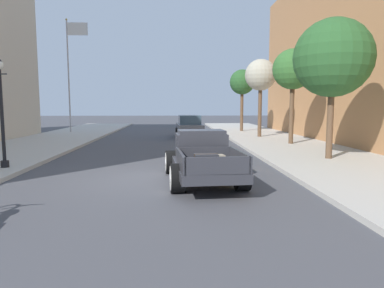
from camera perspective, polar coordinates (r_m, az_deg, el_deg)
The scene contains 10 objects.
ground_plane at distance 11.23m, azimuth -6.76°, elevation -5.74°, with size 140.00×140.00×0.00m, color #47474C.
sidewalk_right at distance 12.92m, azimuth 27.38°, elevation -4.47°, with size 5.50×64.00×0.15m, color #B7B2A8.
hotrod_truck_gunmetal at distance 10.93m, azimuth 1.55°, elevation -2.01°, with size 2.41×5.03×1.58m.
car_background_grey at distance 25.35m, azimuth -0.45°, elevation 2.81°, with size 2.03×4.38×1.65m.
street_lamp_near at distance 13.88m, azimuth -29.02°, elevation 5.74°, with size 0.50×0.32×3.85m.
flagpole at distance 30.45m, azimuth -19.39°, elevation 12.48°, with size 1.74×0.16×9.16m.
street_tree_nearest at distance 15.49m, azimuth 22.28°, elevation 12.98°, with size 3.18×3.18×5.71m.
street_tree_second at distance 20.84m, azimuth 16.36°, elevation 11.68°, with size 2.30×2.30×5.41m.
street_tree_third at distance 25.00m, azimuth 11.28°, elevation 11.02°, with size 2.18×2.18×5.42m.
street_tree_farthest at distance 30.30m, azimuth 8.30°, elevation 10.01°, with size 2.13×2.13×5.27m.
Camera 1 is at (0.77, -10.95, 2.35)m, focal length 32.24 mm.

